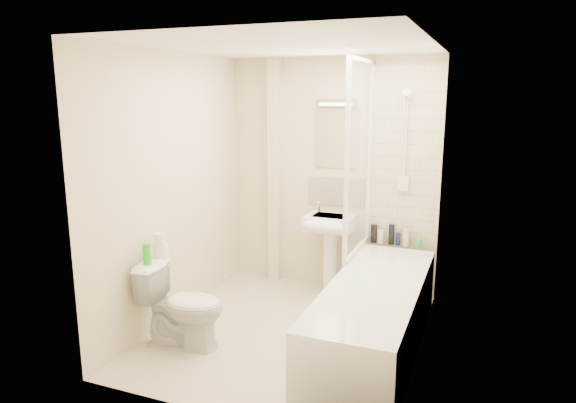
% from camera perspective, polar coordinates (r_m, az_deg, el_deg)
% --- Properties ---
extents(floor, '(2.50, 2.50, 0.00)m').
position_cam_1_polar(floor, '(4.60, -0.05, -14.36)').
color(floor, beige).
rests_on(floor, ground).
extents(wall_back, '(2.20, 0.02, 2.40)m').
position_cam_1_polar(wall_back, '(5.37, 4.88, 2.93)').
color(wall_back, beige).
rests_on(wall_back, ground).
extents(wall_left, '(0.02, 2.50, 2.40)m').
position_cam_1_polar(wall_left, '(4.72, -12.57, 1.41)').
color(wall_left, beige).
rests_on(wall_left, ground).
extents(wall_right, '(0.02, 2.50, 2.40)m').
position_cam_1_polar(wall_right, '(3.95, 14.96, -0.76)').
color(wall_right, beige).
rests_on(wall_right, ground).
extents(ceiling, '(2.20, 2.50, 0.02)m').
position_cam_1_polar(ceiling, '(4.14, -0.05, 16.94)').
color(ceiling, white).
rests_on(ceiling, wall_back).
extents(tile_back, '(0.70, 0.01, 1.75)m').
position_cam_1_polar(tile_back, '(5.17, 12.90, 4.82)').
color(tile_back, beige).
rests_on(tile_back, wall_back).
extents(tile_right, '(0.01, 2.10, 1.75)m').
position_cam_1_polar(tile_right, '(3.92, 14.98, 2.50)').
color(tile_right, beige).
rests_on(tile_right, wall_right).
extents(pipe_boxing, '(0.12, 0.12, 2.40)m').
position_cam_1_polar(pipe_boxing, '(5.52, -1.48, 3.22)').
color(pipe_boxing, beige).
rests_on(pipe_boxing, ground).
extents(splashback, '(0.60, 0.02, 0.30)m').
position_cam_1_polar(splashback, '(5.38, 5.32, 1.09)').
color(splashback, beige).
rests_on(splashback, wall_back).
extents(mirror, '(0.46, 0.01, 0.60)m').
position_cam_1_polar(mirror, '(5.30, 5.43, 6.93)').
color(mirror, white).
rests_on(mirror, wall_back).
extents(strip_light, '(0.42, 0.07, 0.07)m').
position_cam_1_polar(strip_light, '(5.26, 5.44, 10.93)').
color(strip_light, silver).
rests_on(strip_light, wall_back).
extents(bathtub, '(0.70, 2.10, 0.55)m').
position_cam_1_polar(bathtub, '(4.29, 9.56, -12.30)').
color(bathtub, white).
rests_on(bathtub, ground).
extents(shower_screen, '(0.04, 0.92, 1.80)m').
position_cam_1_polar(shower_screen, '(4.80, 7.95, 4.79)').
color(shower_screen, white).
rests_on(shower_screen, bathtub).
extents(shower_fixture, '(0.10, 0.16, 0.99)m').
position_cam_1_polar(shower_fixture, '(5.11, 12.86, 6.11)').
color(shower_fixture, white).
rests_on(shower_fixture, wall_back).
extents(pedestal_sink, '(0.48, 0.46, 0.93)m').
position_cam_1_polar(pedestal_sink, '(5.25, 4.55, -3.37)').
color(pedestal_sink, white).
rests_on(pedestal_sink, ground).
extents(bottle_black_a, '(0.07, 0.07, 0.19)m').
position_cam_1_polar(bottle_black_a, '(5.29, 9.52, -3.52)').
color(bottle_black_a, black).
rests_on(bottle_black_a, bathtub).
extents(bottle_white_a, '(0.06, 0.06, 0.14)m').
position_cam_1_polar(bottle_white_a, '(5.28, 10.27, -3.85)').
color(bottle_white_a, white).
rests_on(bottle_white_a, bathtub).
extents(bottle_black_b, '(0.06, 0.06, 0.20)m').
position_cam_1_polar(bottle_black_b, '(5.25, 11.42, -3.59)').
color(bottle_black_b, black).
rests_on(bottle_black_b, bathtub).
extents(bottle_blue, '(0.05, 0.05, 0.12)m').
position_cam_1_polar(bottle_blue, '(5.25, 12.13, -4.08)').
color(bottle_blue, navy).
rests_on(bottle_blue, bathtub).
extents(bottle_cream, '(0.07, 0.07, 0.18)m').
position_cam_1_polar(bottle_cream, '(5.24, 12.97, -3.89)').
color(bottle_cream, beige).
rests_on(bottle_cream, bathtub).
extents(bottle_green, '(0.06, 0.06, 0.09)m').
position_cam_1_polar(bottle_green, '(5.23, 14.32, -4.47)').
color(bottle_green, green).
rests_on(bottle_green, bathtub).
extents(toilet, '(0.55, 0.77, 0.70)m').
position_cam_1_polar(toilet, '(4.35, -11.64, -11.20)').
color(toilet, white).
rests_on(toilet, ground).
extents(toilet_roll_lower, '(0.12, 0.12, 0.10)m').
position_cam_1_polar(toilet_roll_lower, '(4.44, -13.95, -5.34)').
color(toilet_roll_lower, white).
rests_on(toilet_roll_lower, toilet).
extents(toilet_roll_upper, '(0.10, 0.10, 0.11)m').
position_cam_1_polar(toilet_roll_upper, '(4.40, -14.04, -4.08)').
color(toilet_roll_upper, white).
rests_on(toilet_roll_upper, toilet_roll_lower).
extents(green_bottle, '(0.06, 0.06, 0.17)m').
position_cam_1_polar(green_bottle, '(4.27, -15.41, -5.65)').
color(green_bottle, green).
rests_on(green_bottle, toilet).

